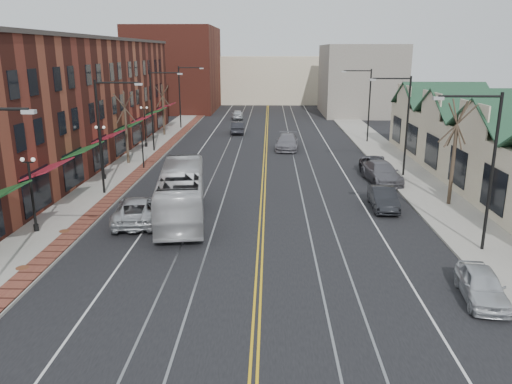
# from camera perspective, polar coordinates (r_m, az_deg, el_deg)

# --- Properties ---
(ground) EXTENTS (160.00, 160.00, 0.00)m
(ground) POSITION_cam_1_polar(r_m,az_deg,el_deg) (20.93, 0.14, -12.81)
(ground) COLOR black
(ground) RESTS_ON ground
(sidewalk_left) EXTENTS (4.00, 120.00, 0.15)m
(sidewalk_left) POSITION_cam_1_polar(r_m,az_deg,el_deg) (41.55, -15.89, 1.34)
(sidewalk_left) COLOR gray
(sidewalk_left) RESTS_ON ground
(sidewalk_right) EXTENTS (4.00, 120.00, 0.15)m
(sidewalk_right) POSITION_cam_1_polar(r_m,az_deg,el_deg) (41.28, 17.80, 1.09)
(sidewalk_right) COLOR gray
(sidewalk_right) RESTS_ON ground
(building_left) EXTENTS (10.00, 50.00, 11.00)m
(building_left) POSITION_cam_1_polar(r_m,az_deg,el_deg) (49.58, -21.81, 9.47)
(building_left) COLOR maroon
(building_left) RESTS_ON ground
(building_right) EXTENTS (8.00, 36.00, 4.60)m
(building_right) POSITION_cam_1_polar(r_m,az_deg,el_deg) (42.88, 25.79, 3.85)
(building_right) COLOR beige
(building_right) RESTS_ON ground
(backdrop_left) EXTENTS (14.00, 18.00, 14.00)m
(backdrop_left) POSITION_cam_1_polar(r_m,az_deg,el_deg) (89.94, -9.19, 13.69)
(backdrop_left) COLOR maroon
(backdrop_left) RESTS_ON ground
(backdrop_mid) EXTENTS (22.00, 14.00, 9.00)m
(backdrop_mid) POSITION_cam_1_polar(r_m,az_deg,el_deg) (103.52, 1.40, 12.75)
(backdrop_mid) COLOR beige
(backdrop_mid) RESTS_ON ground
(backdrop_right) EXTENTS (12.00, 16.00, 11.00)m
(backdrop_right) POSITION_cam_1_polar(r_m,az_deg,el_deg) (84.75, 11.78, 12.43)
(backdrop_right) COLOR slate
(backdrop_right) RESTS_ON ground
(streetlight_l_1) EXTENTS (3.33, 0.25, 8.00)m
(streetlight_l_1) POSITION_cam_1_polar(r_m,az_deg,el_deg) (36.59, -16.87, 7.28)
(streetlight_l_1) COLOR black
(streetlight_l_1) RESTS_ON sidewalk_left
(streetlight_l_2) EXTENTS (3.33, 0.25, 8.00)m
(streetlight_l_2) POSITION_cam_1_polar(r_m,az_deg,el_deg) (51.91, -11.37, 9.98)
(streetlight_l_2) COLOR black
(streetlight_l_2) RESTS_ON sidewalk_left
(streetlight_l_3) EXTENTS (3.33, 0.25, 8.00)m
(streetlight_l_3) POSITION_cam_1_polar(r_m,az_deg,el_deg) (67.55, -8.36, 11.40)
(streetlight_l_3) COLOR black
(streetlight_l_3) RESTS_ON sidewalk_left
(streetlight_r_0) EXTENTS (3.33, 0.25, 8.00)m
(streetlight_r_0) POSITION_cam_1_polar(r_m,az_deg,el_deg) (27.03, 24.68, 3.70)
(streetlight_r_0) COLOR black
(streetlight_r_0) RESTS_ON sidewalk_right
(streetlight_r_1) EXTENTS (3.33, 0.25, 8.00)m
(streetlight_r_1) POSITION_cam_1_polar(r_m,az_deg,el_deg) (42.03, 16.37, 8.35)
(streetlight_r_1) COLOR black
(streetlight_r_1) RESTS_ON sidewalk_right
(streetlight_r_2) EXTENTS (3.33, 0.25, 8.00)m
(streetlight_r_2) POSITION_cam_1_polar(r_m,az_deg,el_deg) (57.57, 12.42, 10.47)
(streetlight_r_2) COLOR black
(streetlight_r_2) RESTS_ON sidewalk_right
(lamppost_l_1) EXTENTS (0.84, 0.28, 4.27)m
(lamppost_l_1) POSITION_cam_1_polar(r_m,az_deg,el_deg) (30.54, -24.19, -0.45)
(lamppost_l_1) COLOR black
(lamppost_l_1) RESTS_ON sidewalk_left
(lamppost_l_2) EXTENTS (0.84, 0.28, 4.27)m
(lamppost_l_2) POSITION_cam_1_polar(r_m,az_deg,el_deg) (41.35, -17.17, 4.20)
(lamppost_l_2) COLOR black
(lamppost_l_2) RESTS_ON sidewalk_left
(lamppost_l_3) EXTENTS (0.84, 0.28, 4.27)m
(lamppost_l_3) POSITION_cam_1_polar(r_m,az_deg,el_deg) (54.59, -12.56, 7.20)
(lamppost_l_3) COLOR black
(lamppost_l_3) RESTS_ON sidewalk_left
(tree_left_near) EXTENTS (1.78, 1.37, 6.48)m
(tree_left_near) POSITION_cam_1_polar(r_m,az_deg,el_deg) (46.68, -14.64, 7.29)
(tree_left_near) COLOR #382B21
(tree_left_near) RESTS_ON sidewalk_left
(tree_left_far) EXTENTS (1.66, 1.28, 6.02)m
(tree_left_far) POSITION_cam_1_polar(r_m,az_deg,el_deg) (62.11, -10.57, 9.31)
(tree_left_far) COLOR #382B21
(tree_left_far) RESTS_ON sidewalk_left
(tree_right_mid) EXTENTS (1.90, 1.46, 6.93)m
(tree_right_mid) POSITION_cam_1_polar(r_m,az_deg,el_deg) (35.10, 21.71, 4.39)
(tree_right_mid) COLOR #382B21
(tree_right_mid) RESTS_ON sidewalk_right
(manhole_mid) EXTENTS (0.60, 0.60, 0.02)m
(manhole_mid) POSITION_cam_1_polar(r_m,az_deg,el_deg) (26.27, -25.14, -7.84)
(manhole_mid) COLOR #592D19
(manhole_mid) RESTS_ON sidewalk_left
(manhole_far) EXTENTS (0.60, 0.60, 0.02)m
(manhole_far) POSITION_cam_1_polar(r_m,az_deg,el_deg) (30.48, -21.05, -4.18)
(manhole_far) COLOR #592D19
(manhole_far) RESTS_ON sidewalk_left
(traffic_signal) EXTENTS (0.18, 0.15, 3.80)m
(traffic_signal) POSITION_cam_1_polar(r_m,az_deg,el_deg) (44.46, -12.87, 5.47)
(traffic_signal) COLOR black
(traffic_signal) RESTS_ON sidewalk_left
(transit_bus) EXTENTS (4.06, 11.42, 3.11)m
(transit_bus) POSITION_cam_1_polar(r_m,az_deg,el_deg) (31.34, -8.49, -0.04)
(transit_bus) COLOR silver
(transit_bus) RESTS_ON ground
(parked_suv) EXTENTS (3.34, 5.96, 1.57)m
(parked_suv) POSITION_cam_1_polar(r_m,az_deg,el_deg) (31.00, -13.36, -1.97)
(parked_suv) COLOR #AFB2B6
(parked_suv) RESTS_ON ground
(parked_car_a) EXTENTS (2.08, 4.11, 1.34)m
(parked_car_a) POSITION_cam_1_polar(r_m,az_deg,el_deg) (23.02, 24.39, -9.68)
(parked_car_a) COLOR silver
(parked_car_a) RESTS_ON ground
(parked_car_b) EXTENTS (1.66, 4.35, 1.42)m
(parked_car_b) POSITION_cam_1_polar(r_m,az_deg,el_deg) (33.77, 14.34, -0.71)
(parked_car_b) COLOR black
(parked_car_b) RESTS_ON ground
(parked_car_c) EXTENTS (2.76, 5.69, 1.60)m
(parked_car_c) POSITION_cam_1_polar(r_m,az_deg,el_deg) (40.57, 14.17, 2.18)
(parked_car_c) COLOR slate
(parked_car_c) RESTS_ON ground
(parked_car_d) EXTENTS (2.41, 4.95, 1.63)m
(parked_car_d) POSITION_cam_1_polar(r_m,az_deg,el_deg) (42.64, 13.56, 2.89)
(parked_car_d) COLOR #232228
(parked_car_d) RESTS_ON ground
(distant_car_left) EXTENTS (1.71, 4.55, 1.48)m
(distant_car_left) POSITION_cam_1_polar(r_m,az_deg,el_deg) (63.31, -2.08, 7.37)
(distant_car_left) COLOR black
(distant_car_left) RESTS_ON ground
(distant_car_right) EXTENTS (2.68, 5.71, 1.61)m
(distant_car_right) POSITION_cam_1_polar(r_m,az_deg,el_deg) (52.87, 3.58, 5.74)
(distant_car_right) COLOR slate
(distant_car_right) RESTS_ON ground
(distant_car_far) EXTENTS (2.02, 4.31, 1.43)m
(distant_car_far) POSITION_cam_1_polar(r_m,az_deg,el_deg) (77.03, -2.14, 8.86)
(distant_car_far) COLOR #B3B7BB
(distant_car_far) RESTS_ON ground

